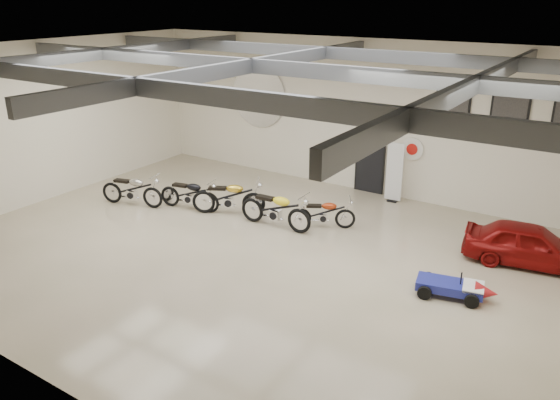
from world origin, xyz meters
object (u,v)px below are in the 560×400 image
Objects in this scene: motorcycle_black at (189,193)px; vintage_car at (530,245)px; motorcycle_red at (323,213)px; motorcycle_silver at (132,189)px; go_kart at (457,284)px; motorcycle_gold at (228,196)px; banner_stand at (394,173)px; motorcycle_yellow at (275,208)px.

motorcycle_black is 9.65m from vintage_car.
motorcycle_red is 0.58× the size of vintage_car.
motorcycle_silver reaches higher than motorcycle_black.
go_kart is at bearing -15.43° from motorcycle_black.
motorcycle_gold is 0.70× the size of vintage_car.
vintage_car is (8.24, 1.41, -0.04)m from motorcycle_gold.
motorcycle_red is (-0.87, -3.08, -0.49)m from banner_stand.
motorcycle_silver is at bearing 93.29° from vintage_car.
motorcycle_red is at bearing -15.54° from motorcycle_gold.
motorcycle_black is at bearing 7.75° from motorcycle_silver.
motorcycle_gold is 2.98m from motorcycle_red.
banner_stand is at bearing 28.73° from motorcycle_black.
go_kart is (10.21, -0.05, -0.23)m from motorcycle_silver.
vintage_car is (4.46, -2.29, -0.43)m from banner_stand.
vintage_car is (9.49, 1.77, 0.01)m from motorcycle_black.
motorcycle_silver is (-6.77, -4.79, -0.42)m from banner_stand.
motorcycle_gold is 8.36m from vintage_car.
motorcycle_gold is (-3.78, -3.70, -0.39)m from banner_stand.
motorcycle_black is at bearing -145.03° from banner_stand.
motorcycle_red is (2.91, 0.62, -0.10)m from motorcycle_gold.
motorcycle_yellow reaches higher than motorcycle_gold.
banner_stand reaches higher than motorcycle_yellow.
motorcycle_silver is 10.21m from go_kart.
vintage_car is at bearing -21.16° from motorcycle_red.
motorcycle_gold is 0.98× the size of motorcycle_yellow.
motorcycle_silver is at bearing 167.96° from go_kart.
motorcycle_red is (5.91, 1.71, -0.08)m from motorcycle_silver.
motorcycle_black is (-5.03, -4.06, -0.44)m from banner_stand.
motorcycle_yellow reaches higher than motorcycle_red.
banner_stand reaches higher than motorcycle_gold.
banner_stand is 8.31m from motorcycle_silver.
vintage_car is (6.50, 1.49, -0.05)m from motorcycle_yellow.
motorcycle_black is at bearing 163.00° from go_kart.
motorcycle_black is 0.65× the size of vintage_car.
banner_stand reaches higher than motorcycle_silver.
banner_stand is 0.86× the size of motorcycle_yellow.
banner_stand reaches higher than motorcycle_black.
banner_stand is at bearing 44.69° from motorcycle_red.
motorcycle_gold is (2.99, 1.09, 0.02)m from motorcycle_silver.
motorcycle_yellow is at bearing -122.29° from banner_stand.
vintage_car is (5.33, 0.79, 0.06)m from motorcycle_red.
vintage_car reaches higher than motorcycle_red.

